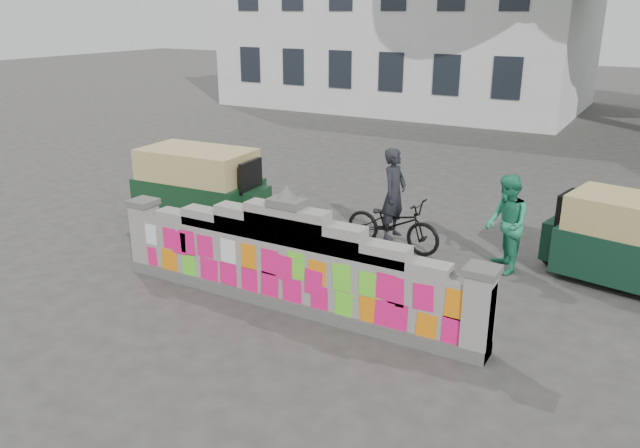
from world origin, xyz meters
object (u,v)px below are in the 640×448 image
Objects in this scene: cyclist_bike at (393,224)px; rickshaw_right at (632,241)px; pedestrian at (506,224)px; rickshaw_left at (201,186)px; cyclist_rider at (393,206)px.

rickshaw_right is at bearing -80.58° from cyclist_bike.
rickshaw_left is at bearing -114.30° from pedestrian.
cyclist_bike is 1.12× the size of pedestrian.
rickshaw_left is at bearing 18.73° from rickshaw_right.
pedestrian is (2.17, -0.01, 0.01)m from cyclist_rider.
cyclist_rider is at bearing 6.23° from rickshaw_left.
pedestrian is 2.05m from rickshaw_right.
pedestrian reaches higher than rickshaw_right.
rickshaw_left is (-4.19, -0.71, -0.01)m from cyclist_rider.
cyclist_bike is 4.27m from rickshaw_left.
cyclist_rider is at bearing -120.85° from pedestrian.
cyclist_bike is at bearing -86.62° from cyclist_rider.
cyclist_rider reaches higher than cyclist_bike.
cyclist_bike is 0.36m from cyclist_rider.
pedestrian is at bearing 23.56° from rickshaw_right.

